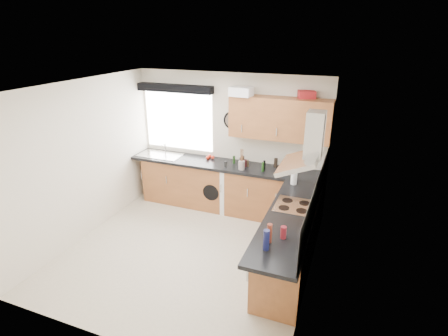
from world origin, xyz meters
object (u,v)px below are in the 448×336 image
at_px(upper_cabinets, 280,119).
at_px(washing_machine, 217,186).
at_px(oven, 292,237).
at_px(extractor_hood, 307,148).

relative_size(upper_cabinets, washing_machine, 2.00).
distance_m(oven, upper_cabinets, 1.99).
bearing_deg(oven, extractor_hood, -0.00).
height_order(upper_cabinets, washing_machine, upper_cabinets).
xyz_separation_m(extractor_hood, washing_machine, (-1.75, 1.22, -1.35)).
distance_m(extractor_hood, washing_machine, 2.52).
distance_m(upper_cabinets, washing_machine, 1.76).
bearing_deg(washing_machine, oven, -30.44).
bearing_deg(oven, upper_cabinets, 112.54).
xyz_separation_m(oven, extractor_hood, (0.10, -0.00, 1.34)).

